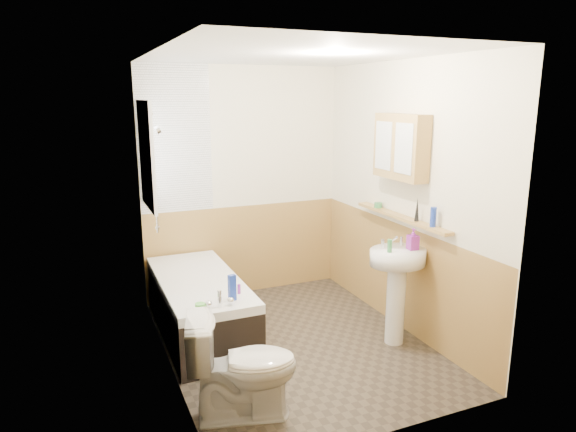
{
  "coord_description": "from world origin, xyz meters",
  "views": [
    {
      "loc": [
        -1.72,
        -3.89,
        2.17
      ],
      "look_at": [
        0.0,
        0.15,
        1.15
      ],
      "focal_mm": 32.0,
      "sensor_mm": 36.0,
      "label": 1
    }
  ],
  "objects_px": {
    "sink": "(397,277)",
    "bathtub": "(200,305)",
    "pine_shelf": "(401,217)",
    "toilet": "(243,367)",
    "medicine_cabinet": "(401,147)"
  },
  "relations": [
    {
      "from": "sink",
      "to": "pine_shelf",
      "type": "bearing_deg",
      "value": 50.49
    },
    {
      "from": "pine_shelf",
      "to": "medicine_cabinet",
      "type": "distance_m",
      "value": 0.65
    },
    {
      "from": "pine_shelf",
      "to": "toilet",
      "type": "bearing_deg",
      "value": -156.63
    },
    {
      "from": "sink",
      "to": "bathtub",
      "type": "bearing_deg",
      "value": 148.37
    },
    {
      "from": "bathtub",
      "to": "medicine_cabinet",
      "type": "distance_m",
      "value": 2.34
    },
    {
      "from": "pine_shelf",
      "to": "bathtub",
      "type": "bearing_deg",
      "value": 161.33
    },
    {
      "from": "bathtub",
      "to": "pine_shelf",
      "type": "height_order",
      "value": "pine_shelf"
    },
    {
      "from": "toilet",
      "to": "sink",
      "type": "height_order",
      "value": "sink"
    },
    {
      "from": "sink",
      "to": "pine_shelf",
      "type": "xyz_separation_m",
      "value": [
        0.2,
        0.27,
        0.46
      ]
    },
    {
      "from": "bathtub",
      "to": "toilet",
      "type": "relative_size",
      "value": 2.16
    },
    {
      "from": "toilet",
      "to": "medicine_cabinet",
      "type": "distance_m",
      "value": 2.37
    },
    {
      "from": "toilet",
      "to": "pine_shelf",
      "type": "xyz_separation_m",
      "value": [
        1.8,
        0.78,
        0.72
      ]
    },
    {
      "from": "pine_shelf",
      "to": "medicine_cabinet",
      "type": "relative_size",
      "value": 2.09
    },
    {
      "from": "medicine_cabinet",
      "to": "pine_shelf",
      "type": "bearing_deg",
      "value": -28.1
    },
    {
      "from": "sink",
      "to": "medicine_cabinet",
      "type": "xyz_separation_m",
      "value": [
        0.17,
        0.28,
        1.11
      ]
    }
  ]
}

